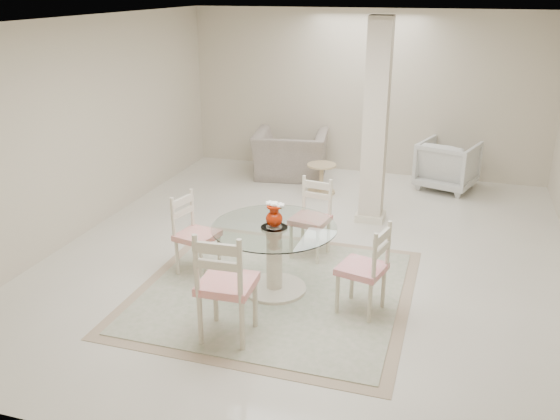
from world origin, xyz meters
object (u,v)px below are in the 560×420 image
(dining_table, at_px, (274,259))
(dining_chair_west, at_px, (192,228))
(recliner_taupe, at_px, (290,155))
(armchair_white, at_px, (448,165))
(dining_chair_east, at_px, (369,263))
(side_table, at_px, (321,180))
(dining_chair_south, at_px, (224,279))
(dining_chair_north, at_px, (313,212))
(column, at_px, (376,123))
(red_vase, at_px, (274,215))

(dining_table, height_order, dining_chair_west, dining_chair_west)
(recliner_taupe, bearing_deg, armchair_white, 175.33)
(dining_chair_west, relative_size, armchair_white, 1.20)
(dining_chair_east, bearing_deg, side_table, -145.58)
(dining_chair_east, distance_m, side_table, 3.62)
(side_table, bearing_deg, recliner_taupe, 136.86)
(dining_chair_south, bearing_deg, side_table, -91.02)
(dining_chair_north, bearing_deg, dining_chair_west, -134.92)
(recliner_taupe, distance_m, side_table, 0.96)
(column, relative_size, dining_table, 2.10)
(dining_table, relative_size, armchair_white, 1.52)
(red_vase, height_order, dining_chair_south, dining_chair_south)
(dining_table, bearing_deg, recliner_taupe, 103.87)
(dining_chair_west, relative_size, side_table, 2.19)
(dining_chair_east, xyz_separation_m, dining_chair_west, (-2.01, 0.32, -0.02))
(column, relative_size, dining_chair_west, 2.66)
(red_vase, height_order, dining_chair_west, dining_chair_west)
(dining_chair_north, relative_size, dining_chair_south, 0.86)
(dining_chair_east, height_order, dining_chair_north, dining_chair_east)
(red_vase, xyz_separation_m, dining_chair_east, (1.00, -0.16, -0.32))
(dining_chair_east, relative_size, armchair_white, 1.23)
(side_table, bearing_deg, armchair_white, 23.79)
(dining_table, distance_m, dining_chair_east, 1.03)
(column, distance_m, dining_table, 2.62)
(dining_chair_east, bearing_deg, recliner_taupe, -140.21)
(column, distance_m, armchair_white, 2.15)
(red_vase, height_order, armchair_white, red_vase)
(dining_table, relative_size, dining_chair_west, 1.27)
(dining_chair_north, height_order, side_table, dining_chair_north)
(red_vase, relative_size, dining_chair_east, 0.25)
(recliner_taupe, bearing_deg, dining_table, 95.46)
(dining_chair_east, distance_m, recliner_taupe, 4.48)
(dining_chair_north, relative_size, dining_chair_west, 1.01)
(dining_chair_north, xyz_separation_m, recliner_taupe, (-1.11, 2.86, -0.16))
(dining_chair_west, height_order, side_table, dining_chair_west)
(dining_chair_east, bearing_deg, dining_chair_north, -130.00)
(dining_table, distance_m, dining_chair_west, 1.03)
(red_vase, relative_size, dining_chair_north, 0.26)
(dining_table, height_order, recliner_taupe, recliner_taupe)
(dining_chair_south, bearing_deg, dining_table, -100.51)
(column, xyz_separation_m, red_vase, (-0.65, -2.34, -0.48))
(red_vase, distance_m, dining_chair_north, 1.06)
(dining_chair_east, xyz_separation_m, side_table, (-1.27, 3.38, -0.34))
(red_vase, distance_m, armchair_white, 4.35)
(recliner_taupe, bearing_deg, dining_chair_south, 91.07)
(column, bearing_deg, dining_chair_north, -110.21)
(red_vase, bearing_deg, recliner_taupe, 103.88)
(column, height_order, recliner_taupe, column)
(dining_chair_north, xyz_separation_m, side_table, (-0.42, 2.21, -0.33))
(dining_chair_west, bearing_deg, dining_table, -86.35)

